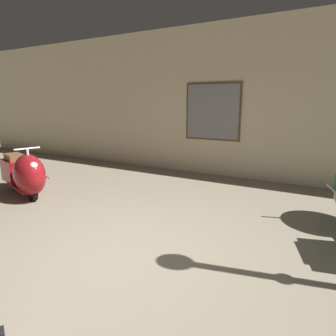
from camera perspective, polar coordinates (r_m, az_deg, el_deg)
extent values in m
plane|color=gray|center=(3.42, -8.64, -17.07)|extent=(60.00, 60.00, 0.00)
cube|color=beige|center=(6.78, 13.51, 12.57)|extent=(18.00, 0.20, 3.41)
cube|color=brown|center=(6.83, 8.81, 10.94)|extent=(1.32, 0.03, 1.30)
cube|color=gray|center=(6.82, 8.76, 10.93)|extent=(1.24, 0.01, 1.22)
cylinder|color=black|center=(5.61, -25.27, -4.02)|extent=(0.39, 0.19, 0.38)
cylinder|color=silver|center=(5.61, -25.27, -4.02)|extent=(0.19, 0.14, 0.17)
cylinder|color=black|center=(6.46, -27.75, -2.17)|extent=(0.39, 0.19, 0.38)
cylinder|color=silver|center=(6.46, -27.75, -2.17)|extent=(0.19, 0.14, 0.17)
cube|color=maroon|center=(6.03, -26.58, -3.21)|extent=(0.97, 0.61, 0.05)
ellipsoid|color=maroon|center=(5.59, -25.69, -1.23)|extent=(0.92, 0.72, 0.73)
cube|color=maroon|center=(6.37, -27.85, -0.42)|extent=(0.74, 0.57, 0.42)
cube|color=brown|center=(6.32, -28.10, 1.94)|extent=(0.52, 0.40, 0.11)
sphere|color=silver|center=(5.29, -25.03, 0.33)|extent=(0.14, 0.14, 0.14)
cylinder|color=silver|center=(5.50, -25.93, 2.09)|extent=(0.04, 0.04, 0.27)
cylinder|color=silver|center=(5.47, -26.07, 3.46)|extent=(0.16, 0.41, 0.03)
cube|color=silver|center=(5.67, -23.31, -1.31)|extent=(0.61, 0.21, 0.02)
cube|color=silver|center=(4.63, 30.16, -4.06)|extent=(0.24, 0.73, 0.03)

